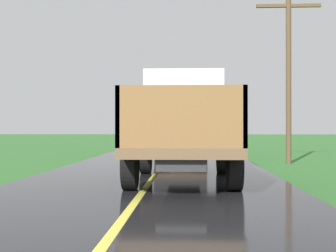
# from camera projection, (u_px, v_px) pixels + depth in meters

# --- Properties ---
(banana_truck_near) EXTENTS (2.38, 5.82, 2.80)m
(banana_truck_near) POSITION_uv_depth(u_px,v_px,m) (183.00, 123.00, 11.76)
(banana_truck_near) COLOR #2D2D30
(banana_truck_near) RESTS_ON road_surface
(banana_truck_far) EXTENTS (2.38, 5.81, 2.80)m
(banana_truck_far) POSITION_uv_depth(u_px,v_px,m) (181.00, 126.00, 23.37)
(banana_truck_far) COLOR #2D2D30
(banana_truck_far) RESTS_ON road_surface
(utility_pole_roadside) EXTENTS (2.40, 0.20, 6.35)m
(utility_pole_roadside) POSITION_uv_depth(u_px,v_px,m) (289.00, 70.00, 17.17)
(utility_pole_roadside) COLOR brown
(utility_pole_roadside) RESTS_ON ground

